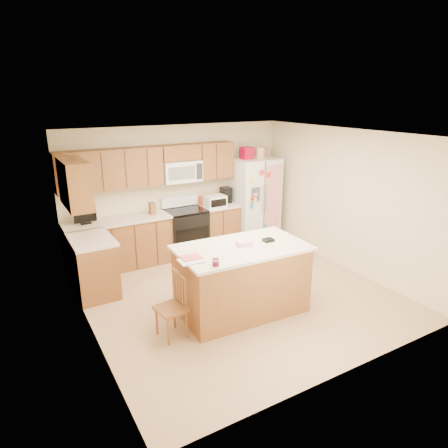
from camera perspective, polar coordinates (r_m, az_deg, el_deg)
ground at (r=6.51m, az=1.84°, el=-9.85°), size 4.50×4.50×0.00m
room_shell at (r=5.97m, az=1.98°, el=2.47°), size 4.60×4.60×2.52m
cabinetry at (r=7.30m, az=-12.18°, el=0.67°), size 3.36×1.56×2.15m
stove at (r=7.89m, az=-5.54°, el=-1.04°), size 0.76×0.65×1.13m
refrigerator at (r=8.45m, az=4.29°, el=3.45°), size 0.90×0.79×2.04m
island at (r=5.81m, az=2.52°, el=-7.82°), size 1.95×1.15×1.10m
windsor_chair_left at (r=5.32m, az=-7.39°, el=-11.75°), size 0.40×0.42×0.87m
windsor_chair_back at (r=6.39m, az=-0.53°, el=-6.14°), size 0.46×0.45×0.90m
windsor_chair_right at (r=6.37m, az=9.18°, el=-6.01°), size 0.46×0.48×0.99m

